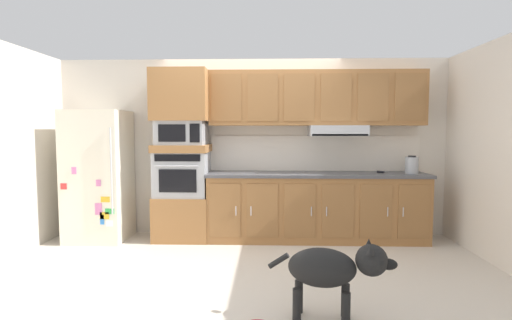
# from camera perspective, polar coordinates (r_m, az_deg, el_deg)

# --- Properties ---
(ground_plane) EXTENTS (9.60, 9.60, 0.00)m
(ground_plane) POSITION_cam_1_polar(r_m,az_deg,el_deg) (4.75, -1.19, -13.98)
(ground_plane) COLOR beige
(back_kitchen_wall) EXTENTS (6.20, 0.12, 2.50)m
(back_kitchen_wall) POSITION_cam_1_polar(r_m,az_deg,el_deg) (5.62, -0.61, 1.89)
(back_kitchen_wall) COLOR beige
(back_kitchen_wall) RESTS_ON ground
(side_panel_left) EXTENTS (0.12, 7.10, 2.50)m
(side_panel_left) POSITION_cam_1_polar(r_m,az_deg,el_deg) (5.43, -32.19, 1.13)
(side_panel_left) COLOR beige
(side_panel_left) RESTS_ON ground
(side_panel_right) EXTENTS (0.12, 7.10, 2.50)m
(side_panel_right) POSITION_cam_1_polar(r_m,az_deg,el_deg) (5.18, 31.46, 1.03)
(side_panel_right) COLOR silver
(side_panel_right) RESTS_ON ground
(refrigerator) EXTENTS (0.76, 0.73, 1.76)m
(refrigerator) POSITION_cam_1_polar(r_m,az_deg,el_deg) (5.70, -22.13, -2.13)
(refrigerator) COLOR silver
(refrigerator) RESTS_ON ground
(oven_base_cabinet) EXTENTS (0.74, 0.62, 0.60)m
(oven_base_cabinet) POSITION_cam_1_polar(r_m,az_deg,el_deg) (5.51, -10.65, -8.22)
(oven_base_cabinet) COLOR #996638
(oven_base_cabinet) RESTS_ON ground
(built_in_oven) EXTENTS (0.70, 0.62, 0.60)m
(built_in_oven) POSITION_cam_1_polar(r_m,az_deg,el_deg) (5.41, -10.74, -2.00)
(built_in_oven) COLOR #A8AAAF
(built_in_oven) RESTS_ON oven_base_cabinet
(appliance_mid_shelf) EXTENTS (0.74, 0.62, 0.10)m
(appliance_mid_shelf) POSITION_cam_1_polar(r_m,az_deg,el_deg) (5.38, -10.79, 1.70)
(appliance_mid_shelf) COLOR #996638
(appliance_mid_shelf) RESTS_ON built_in_oven
(microwave) EXTENTS (0.64, 0.54, 0.32)m
(microwave) POSITION_cam_1_polar(r_m,az_deg,el_deg) (5.37, -10.83, 3.94)
(microwave) COLOR #A8AAAF
(microwave) RESTS_ON appliance_mid_shelf
(appliance_upper_cabinet) EXTENTS (0.74, 0.62, 0.68)m
(appliance_upper_cabinet) POSITION_cam_1_polar(r_m,az_deg,el_deg) (5.40, -10.90, 9.25)
(appliance_upper_cabinet) COLOR #996638
(appliance_upper_cabinet) RESTS_ON microwave
(lower_cabinet_run) EXTENTS (2.91, 0.63, 0.88)m
(lower_cabinet_run) POSITION_cam_1_polar(r_m,az_deg,el_deg) (5.39, 8.80, -6.96)
(lower_cabinet_run) COLOR #996638
(lower_cabinet_run) RESTS_ON ground
(countertop_slab) EXTENTS (2.95, 0.64, 0.04)m
(countertop_slab) POSITION_cam_1_polar(r_m,az_deg,el_deg) (5.32, 8.86, -2.09)
(countertop_slab) COLOR #4C4C51
(countertop_slab) RESTS_ON lower_cabinet_run
(backsplash_panel) EXTENTS (2.95, 0.02, 0.50)m
(backsplash_panel) POSITION_cam_1_polar(r_m,az_deg,el_deg) (5.58, 8.53, 1.00)
(backsplash_panel) COLOR silver
(backsplash_panel) RESTS_ON countertop_slab
(upper_cabinet_with_hood) EXTENTS (2.91, 0.48, 0.88)m
(upper_cabinet_with_hood) POSITION_cam_1_polar(r_m,az_deg,el_deg) (5.42, 9.02, 8.63)
(upper_cabinet_with_hood) COLOR #996638
(upper_cabinet_with_hood) RESTS_ON backsplash_panel
(screwdriver) EXTENTS (0.17, 0.17, 0.03)m
(screwdriver) POSITION_cam_1_polar(r_m,az_deg,el_deg) (5.51, 17.89, -1.67)
(screwdriver) COLOR black
(screwdriver) RESTS_ON countertop_slab
(electric_kettle) EXTENTS (0.17, 0.17, 0.24)m
(electric_kettle) POSITION_cam_1_polar(r_m,az_deg,el_deg) (5.55, 21.92, -0.69)
(electric_kettle) COLOR #A8AAAF
(electric_kettle) RESTS_ON countertop_slab
(dog) EXTENTS (0.99, 0.39, 0.65)m
(dog) POSITION_cam_1_polar(r_m,az_deg,el_deg) (3.20, 11.26, -15.33)
(dog) COLOR black
(dog) RESTS_ON ground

